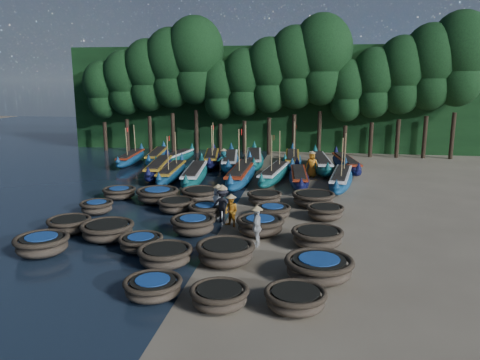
# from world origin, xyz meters

# --- Properties ---
(ground) EXTENTS (120.00, 120.00, 0.00)m
(ground) POSITION_xyz_m (0.00, 0.00, 0.00)
(ground) COLOR gray
(ground) RESTS_ON ground
(foliage_wall) EXTENTS (40.00, 3.00, 10.00)m
(foliage_wall) POSITION_xyz_m (0.00, 23.50, 5.00)
(foliage_wall) COLOR black
(foliage_wall) RESTS_ON ground
(coracle_2) EXTENTS (2.27, 2.27, 0.64)m
(coracle_2) POSITION_xyz_m (-0.78, -9.90, 0.37)
(coracle_2) COLOR #4E3F31
(coracle_2) RESTS_ON ground
(coracle_3) EXTENTS (2.23, 2.23, 0.67)m
(coracle_3) POSITION_xyz_m (1.45, -10.23, 0.38)
(coracle_3) COLOR #4E3F31
(coracle_3) RESTS_ON ground
(coracle_4) EXTENTS (2.00, 2.00, 0.66)m
(coracle_4) POSITION_xyz_m (3.74, -10.04, 0.38)
(coracle_4) COLOR #4E3F31
(coracle_4) RESTS_ON ground
(coracle_5) EXTENTS (2.55, 2.55, 0.80)m
(coracle_5) POSITION_xyz_m (-6.36, -7.00, 0.46)
(coracle_5) COLOR #4E3F31
(coracle_5) RESTS_ON ground
(coracle_6) EXTENTS (2.15, 2.15, 0.63)m
(coracle_6) POSITION_xyz_m (-2.66, -5.94, 0.36)
(coracle_6) COLOR #4E3F31
(coracle_6) RESTS_ON ground
(coracle_7) EXTENTS (2.07, 2.07, 0.75)m
(coracle_7) POSITION_xyz_m (-1.18, -7.34, 0.43)
(coracle_7) COLOR #4E3F31
(coracle_7) RESTS_ON ground
(coracle_8) EXTENTS (2.63, 2.63, 0.84)m
(coracle_8) POSITION_xyz_m (1.00, -6.82, 0.48)
(coracle_8) COLOR #4E3F31
(coracle_8) RESTS_ON ground
(coracle_9) EXTENTS (2.94, 2.94, 0.82)m
(coracle_9) POSITION_xyz_m (4.46, -7.73, 0.47)
(coracle_9) COLOR #4E3F31
(coracle_9) RESTS_ON ground
(coracle_10) EXTENTS (2.22, 2.22, 0.70)m
(coracle_10) POSITION_xyz_m (-6.70, -4.25, 0.40)
(coracle_10) COLOR #4E3F31
(coracle_10) RESTS_ON ground
(coracle_11) EXTENTS (2.51, 2.51, 0.78)m
(coracle_11) POSITION_xyz_m (-4.56, -4.91, 0.44)
(coracle_11) COLOR #4E3F31
(coracle_11) RESTS_ON ground
(coracle_12) EXTENTS (2.14, 2.14, 0.80)m
(coracle_12) POSITION_xyz_m (-1.08, -3.61, 0.46)
(coracle_12) COLOR #4E3F31
(coracle_12) RESTS_ON ground
(coracle_13) EXTENTS (2.37, 2.37, 0.80)m
(coracle_13) POSITION_xyz_m (1.91, -3.20, 0.46)
(coracle_13) COLOR #4E3F31
(coracle_13) RESTS_ON ground
(coracle_14) EXTENTS (2.20, 2.20, 0.78)m
(coracle_14) POSITION_xyz_m (4.42, -4.41, 0.45)
(coracle_14) COLOR #4E3F31
(coracle_14) RESTS_ON ground
(coracle_15) EXTENTS (1.72, 1.72, 0.66)m
(coracle_15) POSITION_xyz_m (-6.86, -1.14, 0.38)
(coracle_15) COLOR #4E3F31
(coracle_15) RESTS_ON ground
(coracle_16) EXTENTS (2.02, 2.02, 0.72)m
(coracle_16) POSITION_xyz_m (-2.86, -0.28, 0.41)
(coracle_16) COLOR #4E3F31
(coracle_16) RESTS_ON ground
(coracle_17) EXTENTS (1.81, 1.81, 0.72)m
(coracle_17) POSITION_xyz_m (-1.08, -1.06, 0.42)
(coracle_17) COLOR #4E3F31
(coracle_17) RESTS_ON ground
(coracle_18) EXTENTS (2.07, 2.07, 0.66)m
(coracle_18) POSITION_xyz_m (2.23, -0.57, 0.38)
(coracle_18) COLOR #4E3F31
(coracle_18) RESTS_ON ground
(coracle_19) EXTENTS (2.06, 2.06, 0.72)m
(coracle_19) POSITION_xyz_m (4.84, -0.37, 0.41)
(coracle_19) COLOR #4E3F31
(coracle_19) RESTS_ON ground
(coracle_20) EXTENTS (2.03, 2.03, 0.66)m
(coracle_20) POSITION_xyz_m (-6.97, 2.02, 0.38)
(coracle_20) COLOR #4E3F31
(coracle_20) RESTS_ON ground
(coracle_21) EXTENTS (2.91, 2.91, 0.81)m
(coracle_21) POSITION_xyz_m (-4.45, 1.48, 0.47)
(coracle_21) COLOR #4E3F31
(coracle_21) RESTS_ON ground
(coracle_22) EXTENTS (2.48, 2.48, 0.79)m
(coracle_22) POSITION_xyz_m (-2.12, 2.02, 0.45)
(coracle_22) COLOR #4E3F31
(coracle_22) RESTS_ON ground
(coracle_23) EXTENTS (2.12, 2.12, 0.67)m
(coracle_23) POSITION_xyz_m (1.55, 2.14, 0.39)
(coracle_23) COLOR #4E3F31
(coracle_23) RESTS_ON ground
(coracle_24) EXTENTS (2.71, 2.71, 0.77)m
(coracle_24) POSITION_xyz_m (4.25, 2.13, 0.44)
(coracle_24) COLOR #4E3F31
(coracle_24) RESTS_ON ground
(long_boat_2) EXTENTS (2.66, 8.27, 1.47)m
(long_boat_2) POSITION_xyz_m (-6.89, 9.05, 0.56)
(long_boat_2) COLOR #11123E
(long_boat_2) RESTS_ON ground
(long_boat_3) EXTENTS (1.89, 7.58, 3.23)m
(long_boat_3) POSITION_xyz_m (-5.53, 7.73, 0.51)
(long_boat_3) COLOR navy
(long_boat_3) RESTS_ON ground
(long_boat_4) EXTENTS (2.36, 8.24, 1.46)m
(long_boat_4) POSITION_xyz_m (-3.71, 7.07, 0.56)
(long_boat_4) COLOR #105D59
(long_boat_4) RESTS_ON ground
(long_boat_5) EXTENTS (1.58, 9.01, 3.83)m
(long_boat_5) POSITION_xyz_m (-0.57, 7.35, 0.61)
(long_boat_5) COLOR navy
(long_boat_5) RESTS_ON ground
(long_boat_6) EXTENTS (2.38, 7.85, 3.36)m
(long_boat_6) POSITION_xyz_m (1.61, 8.23, 0.53)
(long_boat_6) COLOR #105D59
(long_boat_6) RESTS_ON ground
(long_boat_7) EXTENTS (1.79, 7.44, 1.31)m
(long_boat_7) POSITION_xyz_m (3.29, 7.46, 0.50)
(long_boat_7) COLOR #11123E
(long_boat_7) RESTS_ON ground
(long_boat_8) EXTENTS (2.39, 7.93, 3.40)m
(long_boat_8) POSITION_xyz_m (6.02, 7.17, 0.54)
(long_boat_8) COLOR navy
(long_boat_8) RESTS_ON ground
(long_boat_9) EXTENTS (2.04, 7.35, 3.14)m
(long_boat_9) POSITION_xyz_m (-10.72, 13.26, 0.50)
(long_boat_9) COLOR navy
(long_boat_9) RESTS_ON ground
(long_boat_10) EXTENTS (2.58, 7.79, 1.39)m
(long_boat_10) POSITION_xyz_m (-8.81, 14.26, 0.53)
(long_boat_10) COLOR navy
(long_boat_10) RESTS_ON ground
(long_boat_11) EXTENTS (2.30, 7.44, 1.32)m
(long_boat_11) POSITION_xyz_m (-7.04, 13.79, 0.50)
(long_boat_11) COLOR #105D59
(long_boat_11) RESTS_ON ground
(long_boat_12) EXTENTS (2.67, 7.82, 3.37)m
(long_boat_12) POSITION_xyz_m (-4.03, 13.94, 0.53)
(long_boat_12) COLOR #11123E
(long_boat_12) RESTS_ON ground
(long_boat_13) EXTENTS (2.71, 8.53, 1.52)m
(long_boat_13) POSITION_xyz_m (-2.27, 12.64, 0.58)
(long_boat_13) COLOR navy
(long_boat_13) RESTS_ON ground
(long_boat_14) EXTENTS (2.56, 8.77, 1.55)m
(long_boat_14) POSITION_xyz_m (-0.49, 13.68, 0.59)
(long_boat_14) COLOR #105D59
(long_boat_14) RESTS_ON ground
(long_boat_15) EXTENTS (1.77, 8.30, 3.53)m
(long_boat_15) POSITION_xyz_m (2.56, 14.13, 0.56)
(long_boat_15) COLOR navy
(long_boat_15) RESTS_ON ground
(long_boat_16) EXTENTS (2.36, 8.61, 1.52)m
(long_boat_16) POSITION_xyz_m (4.77, 12.61, 0.58)
(long_boat_16) COLOR #105D59
(long_boat_16) RESTS_ON ground
(long_boat_17) EXTENTS (2.60, 7.95, 1.42)m
(long_boat_17) POSITION_xyz_m (6.71, 13.02, 0.54)
(long_boat_17) COLOR #11123E
(long_boat_17) RESTS_ON ground
(fisherman_0) EXTENTS (0.94, 0.94, 1.85)m
(fisherman_0) POSITION_xyz_m (-0.48, -0.84, 0.89)
(fisherman_0) COLOR beige
(fisherman_0) RESTS_ON ground
(fisherman_1) EXTENTS (0.56, 0.66, 1.73)m
(fisherman_1) POSITION_xyz_m (-0.36, -0.43, 0.88)
(fisherman_1) COLOR #175860
(fisherman_1) RESTS_ON ground
(fisherman_2) EXTENTS (0.91, 0.87, 1.69)m
(fisherman_2) POSITION_xyz_m (0.40, -2.14, 0.81)
(fisherman_2) COLOR orange
(fisherman_2) RESTS_ON ground
(fisherman_3) EXTENTS (1.21, 0.85, 1.91)m
(fisherman_3) POSITION_xyz_m (-0.14, -1.44, 0.89)
(fisherman_3) COLOR black
(fisherman_3) RESTS_ON ground
(fisherman_4) EXTENTS (0.52, 1.00, 1.86)m
(fisherman_4) POSITION_xyz_m (1.93, -4.67, 0.90)
(fisherman_4) COLOR beige
(fisherman_4) RESTS_ON ground
(fisherman_5) EXTENTS (1.35, 1.51, 1.87)m
(fisherman_5) POSITION_xyz_m (-2.51, 11.23, 0.87)
(fisherman_5) COLOR #175860
(fisherman_5) RESTS_ON ground
(fisherman_6) EXTENTS (0.97, 0.73, 1.99)m
(fisherman_6) POSITION_xyz_m (4.12, 10.18, 0.95)
(fisherman_6) COLOR orange
(fisherman_6) RESTS_ON ground
(tree_0) EXTENTS (3.68, 3.68, 8.68)m
(tree_0) POSITION_xyz_m (-16.00, 20.00, 5.97)
(tree_0) COLOR black
(tree_0) RESTS_ON ground
(tree_1) EXTENTS (4.09, 4.09, 9.65)m
(tree_1) POSITION_xyz_m (-13.70, 20.00, 6.65)
(tree_1) COLOR black
(tree_1) RESTS_ON ground
(tree_2) EXTENTS (4.51, 4.51, 10.63)m
(tree_2) POSITION_xyz_m (-11.40, 20.00, 7.32)
(tree_2) COLOR black
(tree_2) RESTS_ON ground
(tree_3) EXTENTS (4.92, 4.92, 11.60)m
(tree_3) POSITION_xyz_m (-9.10, 20.00, 8.00)
(tree_3) COLOR black
(tree_3) RESTS_ON ground
(tree_4) EXTENTS (5.34, 5.34, 12.58)m
(tree_4) POSITION_xyz_m (-6.80, 20.00, 8.67)
(tree_4) COLOR black
(tree_4) RESTS_ON ground
(tree_5) EXTENTS (3.68, 3.68, 8.68)m
(tree_5) POSITION_xyz_m (-4.50, 20.00, 5.97)
(tree_5) COLOR black
(tree_5) RESTS_ON ground
(tree_6) EXTENTS (4.09, 4.09, 9.65)m
(tree_6) POSITION_xyz_m (-2.20, 20.00, 6.65)
(tree_6) COLOR black
(tree_6) RESTS_ON ground
(tree_7) EXTENTS (4.51, 4.51, 10.63)m
(tree_7) POSITION_xyz_m (0.10, 20.00, 7.32)
(tree_7) COLOR black
(tree_7) RESTS_ON ground
(tree_8) EXTENTS (4.92, 4.92, 11.60)m
(tree_8) POSITION_xyz_m (2.40, 20.00, 8.00)
(tree_8) COLOR black
(tree_8) RESTS_ON ground
(tree_9) EXTENTS (5.34, 5.34, 12.58)m
(tree_9) POSITION_xyz_m (4.70, 20.00, 8.67)
(tree_9) COLOR black
(tree_9) RESTS_ON ground
(tree_10) EXTENTS (3.68, 3.68, 8.68)m
(tree_10) POSITION_xyz_m (7.00, 20.00, 5.97)
(tree_10) COLOR black
(tree_10) RESTS_ON ground
(tree_11) EXTENTS (4.09, 4.09, 9.65)m
(tree_11) POSITION_xyz_m (9.30, 20.00, 6.65)
(tree_11) COLOR black
(tree_11) RESTS_ON ground
(tree_12) EXTENTS (4.51, 4.51, 10.63)m
(tree_12) POSITION_xyz_m (11.60, 20.00, 7.32)
(tree_12) COLOR black
(tree_12) RESTS_ON ground
(tree_13) EXTENTS (4.92, 4.92, 11.60)m
(tree_13) POSITION_xyz_m (13.90, 20.00, 8.00)
(tree_13) COLOR black
(tree_13) RESTS_ON ground
(tree_14) EXTENTS (5.34, 5.34, 12.58)m
(tree_14) POSITION_xyz_m (16.20, 20.00, 8.67)
(tree_14) COLOR black
(tree_14) RESTS_ON ground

